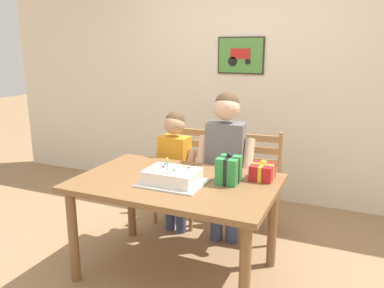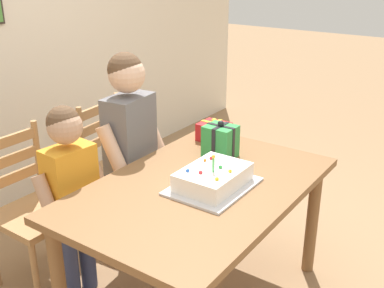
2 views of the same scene
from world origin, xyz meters
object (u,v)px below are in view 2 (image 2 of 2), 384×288
(child_younger, at_px, (71,186))
(chair_right, at_px, (120,166))
(gift_box_beside_cake, at_px, (220,141))
(child_older, at_px, (130,138))
(birthday_cake, at_px, (213,179))
(gift_box_red_large, at_px, (214,132))
(dining_table, at_px, (200,201))
(chair_left, at_px, (32,210))

(child_younger, bearing_deg, chair_right, 23.58)
(gift_box_beside_cake, height_order, child_older, child_older)
(birthday_cake, distance_m, gift_box_red_large, 0.65)
(dining_table, relative_size, birthday_cake, 3.24)
(birthday_cake, relative_size, gift_box_red_large, 2.43)
(gift_box_red_large, bearing_deg, child_younger, 158.51)
(gift_box_beside_cake, relative_size, chair_right, 0.24)
(chair_right, bearing_deg, child_older, -123.62)
(dining_table, distance_m, child_older, 0.65)
(gift_box_beside_cake, distance_m, child_older, 0.55)
(gift_box_red_large, xyz_separation_m, child_older, (-0.39, 0.34, 0.01))
(birthday_cake, distance_m, gift_box_beside_cake, 0.40)
(gift_box_red_large, relative_size, gift_box_beside_cake, 0.82)
(gift_box_red_large, relative_size, child_older, 0.14)
(gift_box_beside_cake, bearing_deg, chair_left, 132.15)
(child_older, bearing_deg, chair_right, 56.38)
(gift_box_beside_cake, xyz_separation_m, chair_right, (-0.00, 0.80, -0.36))
(birthday_cake, xyz_separation_m, chair_left, (-0.37, 0.98, -0.32))
(child_older, bearing_deg, gift_box_beside_cake, -69.09)
(dining_table, xyz_separation_m, child_younger, (-0.31, 0.61, 0.04))
(birthday_cake, bearing_deg, chair_right, 70.21)
(gift_box_red_large, bearing_deg, chair_left, 145.57)
(gift_box_beside_cake, distance_m, chair_right, 0.88)
(gift_box_red_large, height_order, child_younger, child_younger)
(dining_table, bearing_deg, child_older, 74.80)
(dining_table, distance_m, birthday_cake, 0.16)
(gift_box_red_large, distance_m, chair_left, 1.17)
(birthday_cake, height_order, child_older, child_older)
(gift_box_beside_cake, bearing_deg, child_older, 110.91)
(dining_table, xyz_separation_m, child_older, (0.17, 0.61, 0.16))
(birthday_cake, relative_size, gift_box_beside_cake, 1.99)
(gift_box_beside_cake, xyz_separation_m, chair_left, (-0.73, 0.80, -0.36))
(chair_right, xyz_separation_m, child_younger, (-0.67, -0.29, 0.21))
(dining_table, bearing_deg, birthday_cake, -82.55)
(child_older, bearing_deg, dining_table, -105.20)
(birthday_cake, distance_m, child_older, 0.70)
(dining_table, xyz_separation_m, birthday_cake, (0.01, -0.07, 0.14))
(birthday_cake, distance_m, child_younger, 0.76)
(gift_box_beside_cake, xyz_separation_m, child_younger, (-0.67, 0.51, -0.15))
(child_older, height_order, child_younger, child_older)
(dining_table, bearing_deg, child_younger, 116.64)
(gift_box_beside_cake, height_order, child_younger, child_younger)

